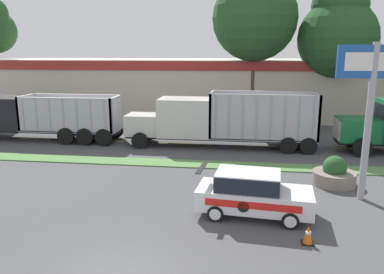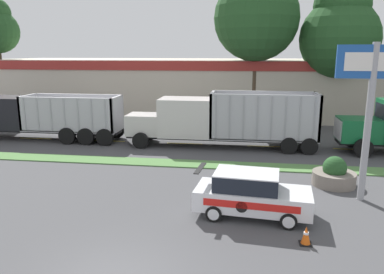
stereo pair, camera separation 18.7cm
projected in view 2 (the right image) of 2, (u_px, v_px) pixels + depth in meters
grass_verge at (182, 163)px, 20.61m from camera, size 120.00×1.39×0.06m
centre_line_2 at (36, 138)px, 26.73m from camera, size 2.40×0.14×0.01m
centre_line_3 at (108, 141)px, 25.98m from camera, size 2.40×0.14×0.01m
centre_line_4 at (185, 143)px, 25.23m from camera, size 2.40×0.14×0.01m
centre_line_5 at (266, 146)px, 24.48m from camera, size 2.40×0.14×0.01m
centre_line_6 at (353, 149)px, 23.73m from camera, size 2.40×0.14×0.01m
dump_truck_mid at (22, 117)px, 26.35m from camera, size 12.38×2.56×3.17m
dump_truck_trail at (204, 121)px, 24.18m from camera, size 12.21×2.63×3.64m
rally_car at (251, 194)px, 13.96m from camera, size 4.40×2.23×1.73m
store_sign_post at (372, 90)px, 14.65m from camera, size 2.84×0.28×6.41m
stone_planter at (334, 175)px, 17.26m from camera, size 1.95×1.95×1.37m
traffic_cone at (306, 235)px, 11.95m from camera, size 0.39×0.39×0.61m
store_building_backdrop at (189, 86)px, 38.26m from camera, size 38.65×12.10×5.33m
tree_behind_left at (340, 31)px, 30.03m from camera, size 6.36×6.36×11.86m
tree_behind_centre at (257, 9)px, 30.27m from camera, size 6.96×6.96×13.95m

